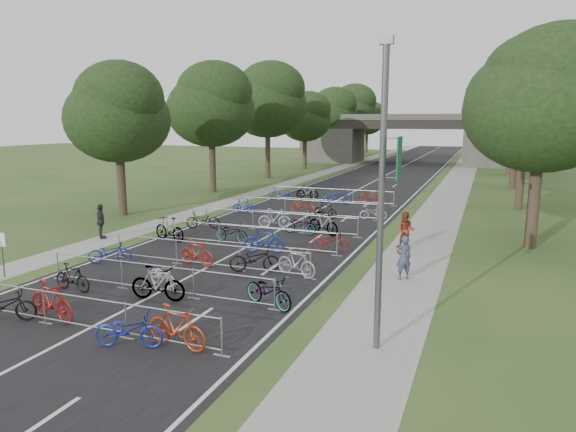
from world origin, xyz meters
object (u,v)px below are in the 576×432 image
(pedestrian_c, at_px, (101,222))
(bike_0, at_px, (4,306))
(overpass_bridge, at_px, (410,139))
(pedestrian_b, at_px, (406,231))
(bike_2, at_px, (129,330))
(bike_1, at_px, (51,301))
(pedestrian_a, at_px, (404,258))
(park_sign, at_px, (2,247))
(lamppost, at_px, (383,194))

(pedestrian_c, bearing_deg, bike_0, 159.77)
(overpass_bridge, height_order, pedestrian_b, overpass_bridge)
(pedestrian_b, bearing_deg, bike_2, -105.92)
(bike_1, bearing_deg, pedestrian_c, 44.50)
(bike_2, bearing_deg, pedestrian_a, -50.97)
(pedestrian_a, relative_size, pedestrian_b, 0.96)
(bike_1, distance_m, bike_2, 3.55)
(bike_0, distance_m, bike_1, 1.45)
(park_sign, bearing_deg, bike_0, -39.93)
(park_sign, relative_size, pedestrian_a, 1.05)
(pedestrian_b, bearing_deg, bike_1, -118.59)
(bike_2, bearing_deg, park_sign, 51.58)
(park_sign, bearing_deg, pedestrian_a, 20.53)
(lamppost, xyz_separation_m, bike_0, (-11.17, -2.32, -3.77))
(bike_0, bearing_deg, bike_2, -118.90)
(overpass_bridge, distance_m, lamppost, 63.55)
(bike_1, bearing_deg, park_sign, 73.34)
(pedestrian_c, bearing_deg, park_sign, 142.68)
(pedestrian_a, distance_m, pedestrian_b, 5.03)
(bike_0, xyz_separation_m, bike_2, (4.80, -0.11, -0.01))
(bike_0, bearing_deg, lamppost, -105.82)
(bike_1, height_order, pedestrian_a, pedestrian_a)
(overpass_bridge, relative_size, bike_0, 15.86)
(bike_1, bearing_deg, overpass_bridge, 9.35)
(bike_0, bearing_deg, bike_1, -93.69)
(pedestrian_b, bearing_deg, overpass_bridge, 103.17)
(pedestrian_b, height_order, pedestrian_c, pedestrian_c)
(park_sign, bearing_deg, pedestrian_b, 36.71)
(bike_1, height_order, pedestrian_b, pedestrian_b)
(overpass_bridge, height_order, pedestrian_c, overpass_bridge)
(overpass_bridge, bearing_deg, pedestrian_a, -81.94)
(bike_2, height_order, pedestrian_c, pedestrian_c)
(bike_0, xyz_separation_m, pedestrian_b, (10.15, 13.84, 0.39))
(pedestrian_a, bearing_deg, pedestrian_b, -116.62)
(bike_0, relative_size, pedestrian_c, 1.06)
(pedestrian_a, bearing_deg, overpass_bridge, -116.33)
(lamppost, bearing_deg, park_sign, 176.22)
(pedestrian_c, bearing_deg, bike_2, 176.99)
(lamppost, relative_size, pedestrian_b, 4.54)
(park_sign, distance_m, pedestrian_a, 15.80)
(bike_2, distance_m, pedestrian_b, 14.96)
(bike_2, bearing_deg, overpass_bridge, -15.31)
(pedestrian_c, bearing_deg, bike_1, 166.93)
(overpass_bridge, bearing_deg, bike_0, -92.49)
(bike_2, distance_m, pedestrian_a, 10.82)
(overpass_bridge, distance_m, park_sign, 62.41)
(overpass_bridge, distance_m, pedestrian_b, 52.06)
(lamppost, distance_m, pedestrian_b, 12.05)
(bike_0, relative_size, pedestrian_b, 1.08)
(pedestrian_a, bearing_deg, bike_1, 6.61)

